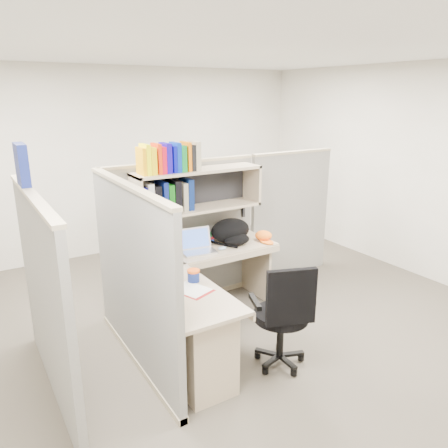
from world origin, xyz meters
TOP-DOWN VIEW (x-y plane):
  - ground at (0.00, 0.00)m, footprint 6.00×6.00m
  - room_shell at (0.00, 0.00)m, footprint 6.00×6.00m
  - cubicle at (-0.37, 0.45)m, footprint 3.79×1.84m
  - desk at (-0.41, -0.29)m, footprint 1.74×1.75m
  - laptop at (-0.02, 0.48)m, footprint 0.39×0.39m
  - backpack at (0.44, 0.54)m, footprint 0.50×0.42m
  - orange_cap at (0.80, 0.46)m, footprint 0.25×0.27m
  - snack_canister at (-0.41, -0.14)m, footprint 0.11×0.11m
  - tissue_box at (-0.75, -0.47)m, footprint 0.14×0.14m
  - mouse at (0.23, 0.43)m, footprint 0.10×0.07m
  - paper_cup at (0.03, 0.72)m, footprint 0.08×0.08m
  - book_stack at (0.21, 0.76)m, footprint 0.20×0.24m
  - loose_paper at (-0.50, -0.27)m, footprint 0.31×0.36m
  - task_chair at (0.14, -0.70)m, footprint 0.57×0.53m

SIDE VIEW (x-z plane):
  - ground at x=0.00m, z-range 0.00..0.00m
  - task_chair at x=0.14m, z-range -0.15..0.85m
  - desk at x=-0.41m, z-range 0.07..0.80m
  - loose_paper at x=-0.50m, z-range 0.73..0.73m
  - mouse at x=0.23m, z-range 0.73..0.77m
  - paper_cup at x=0.03m, z-range 0.73..0.83m
  - book_stack at x=0.21m, z-range 0.73..0.83m
  - orange_cap at x=0.80m, z-range 0.73..0.83m
  - snack_canister at x=-0.41m, z-range 0.73..0.84m
  - tissue_box at x=-0.75m, z-range 0.73..0.91m
  - laptop at x=-0.02m, z-range 0.73..0.98m
  - backpack at x=0.44m, z-range 0.73..1.00m
  - cubicle at x=-0.37m, z-range -0.07..1.88m
  - room_shell at x=0.00m, z-range -1.38..4.62m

